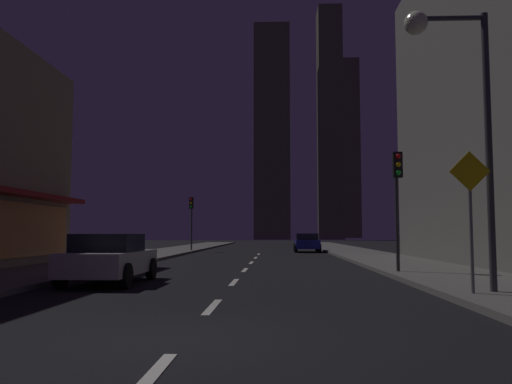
% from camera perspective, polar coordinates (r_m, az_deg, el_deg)
% --- Properties ---
extents(ground_plane, '(78.00, 136.00, 0.10)m').
position_cam_1_polar(ground_plane, '(39.35, 0.44, -6.72)').
color(ground_plane, black).
extents(sidewalk_right, '(4.00, 76.00, 0.15)m').
position_cam_1_polar(sidewalk_right, '(39.74, 10.64, -6.44)').
color(sidewalk_right, '#605E59').
rests_on(sidewalk_right, ground).
extents(sidewalk_left, '(4.00, 76.00, 0.15)m').
position_cam_1_polar(sidewalk_left, '(40.19, -9.65, -6.43)').
color(sidewalk_left, '#605E59').
rests_on(sidewalk_left, ground).
extents(lane_marking_center, '(0.16, 33.40, 0.01)m').
position_cam_1_polar(lane_marking_center, '(20.99, -1.23, -8.51)').
color(lane_marking_center, silver).
rests_on(lane_marking_center, ground).
extents(skyscraper_distant_tall, '(8.23, 8.89, 49.93)m').
position_cam_1_polar(skyscraper_distant_tall, '(123.33, 1.76, 6.48)').
color(skyscraper_distant_tall, '#5D5846').
rests_on(skyscraper_distant_tall, ground).
extents(skyscraper_distant_mid, '(5.49, 7.59, 54.17)m').
position_cam_1_polar(skyscraper_distant_mid, '(124.04, 8.06, 7.45)').
color(skyscraper_distant_mid, '#5D5845').
rests_on(skyscraper_distant_mid, ground).
extents(skyscraper_distant_short, '(6.87, 6.89, 56.80)m').
position_cam_1_polar(skyscraper_distant_short, '(169.08, 10.01, 4.73)').
color(skyscraper_distant_short, '#5C5845').
rests_on(skyscraper_distant_short, ground).
extents(car_parked_near, '(1.98, 4.24, 1.45)m').
position_cam_1_polar(car_parked_near, '(15.95, -15.67, -6.96)').
color(car_parked_near, silver).
rests_on(car_parked_near, ground).
extents(car_parked_far, '(1.98, 4.24, 1.45)m').
position_cam_1_polar(car_parked_far, '(41.08, 5.56, -5.50)').
color(car_parked_far, navy).
rests_on(car_parked_far, ground).
extents(fire_hydrant_far_left, '(0.42, 0.30, 0.65)m').
position_cam_1_polar(fire_hydrant_far_left, '(25.42, -14.22, -6.66)').
color(fire_hydrant_far_left, red).
rests_on(fire_hydrant_far_left, sidewalk_left).
extents(traffic_light_near_right, '(0.32, 0.48, 4.20)m').
position_cam_1_polar(traffic_light_near_right, '(18.93, 15.15, 0.87)').
color(traffic_light_near_right, '#2D2D2D').
rests_on(traffic_light_near_right, sidewalk_right).
extents(traffic_light_far_left, '(0.32, 0.48, 4.20)m').
position_cam_1_polar(traffic_light_far_left, '(41.74, -7.05, -2.11)').
color(traffic_light_far_left, '#2D2D2D').
rests_on(traffic_light_far_left, sidewalk_left).
extents(street_lamp_right, '(1.96, 0.56, 6.58)m').
position_cam_1_polar(street_lamp_right, '(13.35, 20.48, 11.41)').
color(street_lamp_right, '#38383D').
rests_on(street_lamp_right, sidewalk_right).
extents(pedestrian_crossing_sign, '(0.91, 0.08, 3.15)m').
position_cam_1_polar(pedestrian_crossing_sign, '(12.58, 22.35, -1.68)').
color(pedestrian_crossing_sign, slate).
rests_on(pedestrian_crossing_sign, sidewalk_right).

